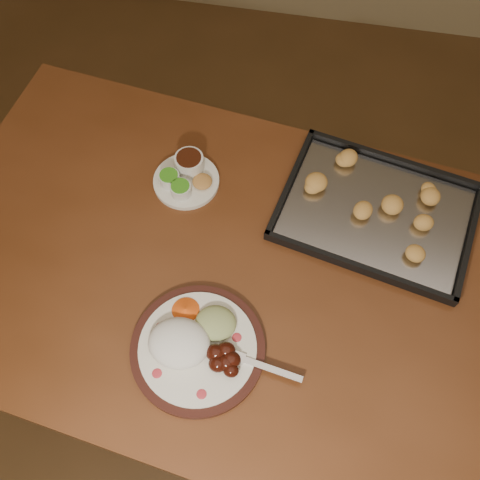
# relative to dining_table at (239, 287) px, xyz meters

# --- Properties ---
(ground) EXTENTS (4.00, 4.00, 0.00)m
(ground) POSITION_rel_dining_table_xyz_m (0.17, -0.19, -0.65)
(ground) COLOR brown
(ground) RESTS_ON ground
(dining_table) EXTENTS (1.61, 1.10, 0.75)m
(dining_table) POSITION_rel_dining_table_xyz_m (0.00, 0.00, 0.00)
(dining_table) COLOR brown
(dining_table) RESTS_ON ground
(dinner_plate) EXTENTS (0.37, 0.29, 0.07)m
(dinner_plate) POSITION_rel_dining_table_xyz_m (-0.06, -0.20, 0.12)
(dinner_plate) COLOR black
(dinner_plate) RESTS_ON dining_table
(condiment_saucer) EXTENTS (0.17, 0.17, 0.06)m
(condiment_saucer) POSITION_rel_dining_table_xyz_m (-0.18, 0.22, 0.12)
(condiment_saucer) COLOR white
(condiment_saucer) RESTS_ON dining_table
(baking_tray) EXTENTS (0.52, 0.43, 0.05)m
(baking_tray) POSITION_rel_dining_table_xyz_m (0.30, 0.21, 0.11)
(baking_tray) COLOR black
(baking_tray) RESTS_ON dining_table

